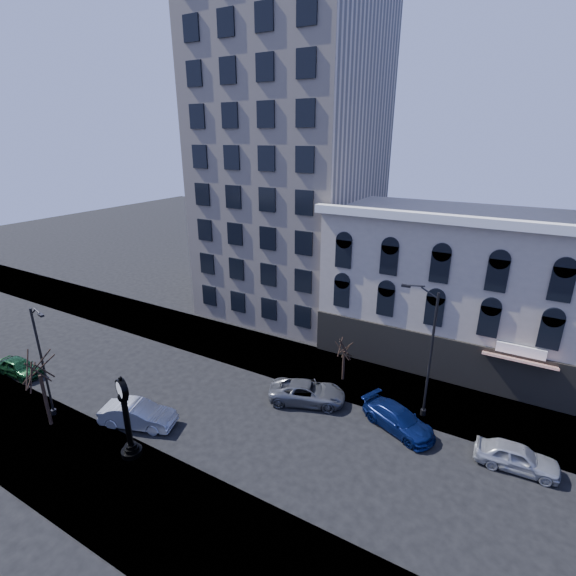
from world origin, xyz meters
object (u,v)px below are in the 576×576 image
Objects in this scene: street_clock at (127,420)px; car_near_b at (138,415)px; car_near_a at (19,367)px; street_lamp_near at (39,334)px.

street_clock is 3.25m from car_near_b.
car_near_a is 12.68m from car_near_b.
street_clock is 1.08× the size of car_near_b.
car_near_b reaches higher than car_near_a.
street_lamp_near is (-6.84, -0.13, 3.71)m from street_clock.
street_clock is at bearing -158.37° from car_near_b.
street_lamp_near reaches higher than street_clock.
street_clock is 1.28× the size of car_near_a.
street_lamp_near is 1.68× the size of car_near_b.
street_lamp_near reaches higher than car_near_a.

